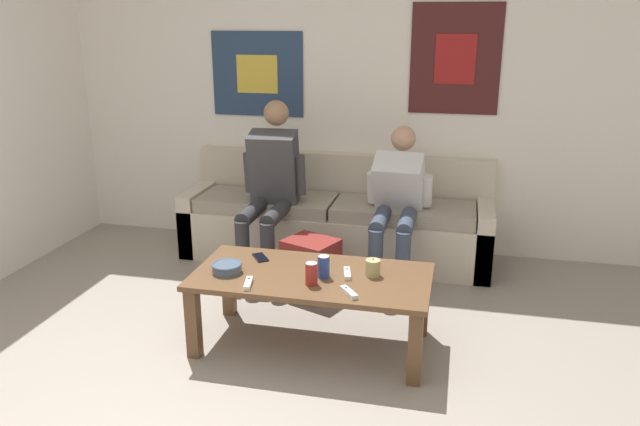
{
  "coord_description": "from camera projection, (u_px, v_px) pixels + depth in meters",
  "views": [
    {
      "loc": [
        1.09,
        -2.17,
        1.82
      ],
      "look_at": [
        0.25,
        1.47,
        0.63
      ],
      "focal_mm": 35.0,
      "sensor_mm": 36.0,
      "label": 1
    }
  ],
  "objects": [
    {
      "name": "cell_phone",
      "position": [
        260.0,
        257.0,
        3.7
      ],
      "size": [
        0.13,
        0.15,
        0.01
      ],
      "color": "black",
      "rests_on": "coffee_table"
    },
    {
      "name": "person_seated_adult",
      "position": [
        270.0,
        183.0,
        4.51
      ],
      "size": [
        0.47,
        0.85,
        1.23
      ],
      "color": "#2D2D33",
      "rests_on": "ground_plane"
    },
    {
      "name": "ceramic_bowl",
      "position": [
        227.0,
        267.0,
        3.49
      ],
      "size": [
        0.17,
        0.17,
        0.05
      ],
      "color": "#475B75",
      "rests_on": "coffee_table"
    },
    {
      "name": "game_controller_near_left",
      "position": [
        347.0,
        273.0,
        3.46
      ],
      "size": [
        0.07,
        0.15,
        0.03
      ],
      "color": "white",
      "rests_on": "coffee_table"
    },
    {
      "name": "couch",
      "position": [
        336.0,
        223.0,
        4.85
      ],
      "size": [
        2.36,
        0.65,
        0.78
      ],
      "color": "beige",
      "rests_on": "ground_plane"
    },
    {
      "name": "coffee_table",
      "position": [
        312.0,
        285.0,
        3.5
      ],
      "size": [
        1.32,
        0.65,
        0.44
      ],
      "color": "brown",
      "rests_on": "ground_plane"
    },
    {
      "name": "pillar_candle",
      "position": [
        373.0,
        268.0,
        3.44
      ],
      "size": [
        0.08,
        0.08,
        0.1
      ],
      "color": "tan",
      "rests_on": "coffee_table"
    },
    {
      "name": "drink_can_red",
      "position": [
        311.0,
        274.0,
        3.32
      ],
      "size": [
        0.07,
        0.07,
        0.12
      ],
      "color": "maroon",
      "rests_on": "coffee_table"
    },
    {
      "name": "game_controller_near_right",
      "position": [
        349.0,
        292.0,
        3.22
      ],
      "size": [
        0.11,
        0.14,
        0.03
      ],
      "color": "white",
      "rests_on": "coffee_table"
    },
    {
      "name": "wall_back",
      "position": [
        324.0,
        88.0,
        4.89
      ],
      "size": [
        10.0,
        0.07,
        2.55
      ],
      "color": "white",
      "rests_on": "ground_plane"
    },
    {
      "name": "backpack",
      "position": [
        310.0,
        268.0,
        4.22
      ],
      "size": [
        0.41,
        0.39,
        0.38
      ],
      "color": "maroon",
      "rests_on": "ground_plane"
    },
    {
      "name": "person_seated_teen",
      "position": [
        397.0,
        200.0,
        4.37
      ],
      "size": [
        0.47,
        0.96,
        1.06
      ],
      "color": "#384256",
      "rests_on": "ground_plane"
    },
    {
      "name": "game_controller_far_center",
      "position": [
        248.0,
        283.0,
        3.33
      ],
      "size": [
        0.06,
        0.15,
        0.03
      ],
      "color": "white",
      "rests_on": "coffee_table"
    },
    {
      "name": "drink_can_blue",
      "position": [
        324.0,
        267.0,
        3.42
      ],
      "size": [
        0.07,
        0.07,
        0.12
      ],
      "color": "#28479E",
      "rests_on": "coffee_table"
    }
  ]
}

